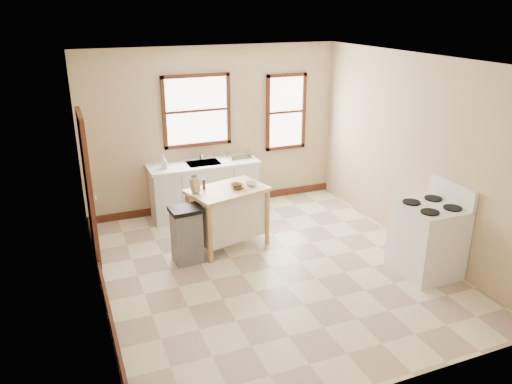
# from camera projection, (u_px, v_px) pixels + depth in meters

# --- Properties ---
(floor) EXTENTS (5.00, 5.00, 0.00)m
(floor) POSITION_uv_depth(u_px,v_px,m) (272.00, 268.00, 6.91)
(floor) COLOR beige
(floor) RESTS_ON ground
(ceiling) EXTENTS (5.00, 5.00, 0.00)m
(ceiling) POSITION_uv_depth(u_px,v_px,m) (274.00, 60.00, 5.92)
(ceiling) COLOR white
(ceiling) RESTS_ON ground
(wall_back) EXTENTS (4.50, 0.04, 2.80)m
(wall_back) POSITION_uv_depth(u_px,v_px,m) (214.00, 129.00, 8.58)
(wall_back) COLOR tan
(wall_back) RESTS_ON ground
(wall_left) EXTENTS (0.04, 5.00, 2.80)m
(wall_left) POSITION_uv_depth(u_px,v_px,m) (91.00, 196.00, 5.62)
(wall_left) COLOR tan
(wall_left) RESTS_ON ground
(wall_right) EXTENTS (0.04, 5.00, 2.80)m
(wall_right) POSITION_uv_depth(u_px,v_px,m) (415.00, 154.00, 7.20)
(wall_right) COLOR tan
(wall_right) RESTS_ON ground
(window_main) EXTENTS (1.17, 0.06, 1.22)m
(window_main) POSITION_uv_depth(u_px,v_px,m) (197.00, 111.00, 8.33)
(window_main) COLOR #3F1811
(window_main) RESTS_ON wall_back
(window_side) EXTENTS (0.77, 0.06, 1.37)m
(window_side) POSITION_uv_depth(u_px,v_px,m) (286.00, 112.00, 8.97)
(window_side) COLOR #3F1811
(window_side) RESTS_ON wall_back
(door_left) EXTENTS (0.06, 0.90, 2.10)m
(door_left) POSITION_uv_depth(u_px,v_px,m) (88.00, 187.00, 6.89)
(door_left) COLOR #3F1811
(door_left) RESTS_ON ground
(baseboard_back) EXTENTS (4.50, 0.04, 0.12)m
(baseboard_back) POSITION_uv_depth(u_px,v_px,m) (217.00, 202.00, 9.03)
(baseboard_back) COLOR #3F1811
(baseboard_back) RESTS_ON ground
(baseboard_left) EXTENTS (0.04, 5.00, 0.12)m
(baseboard_left) POSITION_uv_depth(u_px,v_px,m) (106.00, 297.00, 6.11)
(baseboard_left) COLOR #3F1811
(baseboard_left) RESTS_ON ground
(sink_counter) EXTENTS (1.86, 0.62, 0.92)m
(sink_counter) POSITION_uv_depth(u_px,v_px,m) (204.00, 188.00, 8.55)
(sink_counter) COLOR silver
(sink_counter) RESTS_ON ground
(faucet) EXTENTS (0.03, 0.03, 0.22)m
(faucet) POSITION_uv_depth(u_px,v_px,m) (200.00, 154.00, 8.50)
(faucet) COLOR silver
(faucet) RESTS_ON sink_counter
(soap_bottle_a) EXTENTS (0.12, 0.12, 0.23)m
(soap_bottle_a) POSITION_uv_depth(u_px,v_px,m) (163.00, 162.00, 8.06)
(soap_bottle_a) COLOR #B2B2B2
(soap_bottle_a) RESTS_ON sink_counter
(soap_bottle_b) EXTENTS (0.11, 0.11, 0.20)m
(soap_bottle_b) POSITION_uv_depth(u_px,v_px,m) (164.00, 163.00, 8.06)
(soap_bottle_b) COLOR #B2B2B2
(soap_bottle_b) RESTS_ON sink_counter
(dish_rack) EXTENTS (0.43, 0.35, 0.10)m
(dish_rack) POSITION_uv_depth(u_px,v_px,m) (239.00, 155.00, 8.62)
(dish_rack) COLOR silver
(dish_rack) RESTS_ON sink_counter
(kitchen_island) EXTENTS (1.25, 0.97, 0.91)m
(kitchen_island) POSITION_uv_depth(u_px,v_px,m) (228.00, 217.00, 7.41)
(kitchen_island) COLOR tan
(kitchen_island) RESTS_ON ground
(knife_block) EXTENTS (0.13, 0.13, 0.20)m
(knife_block) POSITION_uv_depth(u_px,v_px,m) (195.00, 186.00, 7.07)
(knife_block) COLOR tan
(knife_block) RESTS_ON kitchen_island
(pepper_grinder) EXTENTS (0.05, 0.05, 0.15)m
(pepper_grinder) POSITION_uv_depth(u_px,v_px,m) (204.00, 184.00, 7.21)
(pepper_grinder) COLOR #3B2010
(pepper_grinder) RESTS_ON kitchen_island
(bowl_a) EXTENTS (0.19, 0.19, 0.05)m
(bowl_a) POSITION_uv_depth(u_px,v_px,m) (238.00, 187.00, 7.25)
(bowl_a) COLOR brown
(bowl_a) RESTS_ON kitchen_island
(bowl_b) EXTENTS (0.22, 0.22, 0.04)m
(bowl_b) POSITION_uv_depth(u_px,v_px,m) (236.00, 185.00, 7.35)
(bowl_b) COLOR brown
(bowl_b) RESTS_ON kitchen_island
(bowl_c) EXTENTS (0.19, 0.19, 0.05)m
(bowl_c) POSITION_uv_depth(u_px,v_px,m) (251.00, 184.00, 7.37)
(bowl_c) COLOR silver
(bowl_c) RESTS_ON kitchen_island
(trash_bin) EXTENTS (0.45, 0.39, 0.82)m
(trash_bin) POSITION_uv_depth(u_px,v_px,m) (187.00, 235.00, 6.95)
(trash_bin) COLOR #575755
(trash_bin) RESTS_ON ground
(gas_stove) EXTENTS (0.78, 0.79, 1.24)m
(gas_stove) POSITION_uv_depth(u_px,v_px,m) (428.00, 230.00, 6.60)
(gas_stove) COLOR white
(gas_stove) RESTS_ON ground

